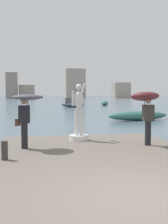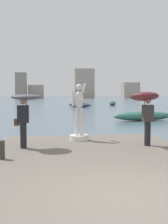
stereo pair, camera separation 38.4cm
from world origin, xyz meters
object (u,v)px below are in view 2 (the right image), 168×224
at_px(statue_white_figure, 79,121).
at_px(boat_mid, 79,104).
at_px(onlooker_right, 145,102).
at_px(boat_far, 113,103).
at_px(mooring_bollard, 2,150).
at_px(boat_rightward, 144,116).
at_px(onlooker_left, 25,105).

relative_size(statue_white_figure, boat_mid, 0.59).
height_order(onlooker_right, boat_far, onlooker_right).
relative_size(statue_white_figure, mooring_bollard, 4.25).
xyz_separation_m(onlooker_right, boat_rightward, (4.58, 12.88, -1.58)).
height_order(statue_white_figure, onlooker_right, statue_white_figure).
height_order(onlooker_right, boat_rightward, onlooker_right).
bearing_deg(boat_mid, statue_white_figure, -96.83).
bearing_deg(boat_far, onlooker_right, -101.95).
xyz_separation_m(onlooker_left, mooring_bollard, (-0.58, -1.61, -1.22)).
bearing_deg(onlooker_left, statue_white_figure, 34.30).
bearing_deg(boat_rightward, boat_mid, 96.89).
relative_size(onlooker_left, boat_rightward, 0.34).
distance_m(statue_white_figure, boat_mid, 34.21).
bearing_deg(boat_mid, mooring_bollard, -100.23).
xyz_separation_m(statue_white_figure, mooring_bollard, (-2.60, -2.99, -0.52)).
relative_size(boat_mid, boat_far, 0.78).
distance_m(onlooker_left, onlooker_right, 4.24).
bearing_deg(mooring_bollard, boat_rightward, 56.82).
xyz_separation_m(onlooker_right, boat_mid, (1.85, 35.47, -1.42)).
bearing_deg(onlooker_left, mooring_bollard, -109.81).
bearing_deg(boat_far, mooring_bollard, -107.49).
height_order(mooring_bollard, boat_mid, boat_mid).
xyz_separation_m(mooring_bollard, boat_mid, (6.67, 36.95, -0.13)).
relative_size(onlooker_right, boat_mid, 0.51).
xyz_separation_m(statue_white_figure, boat_rightward, (6.79, 11.38, -0.81)).
bearing_deg(boat_mid, boat_far, 43.09).
height_order(onlooker_right, boat_mid, onlooker_right).
bearing_deg(onlooker_right, boat_rightward, 70.45).
xyz_separation_m(onlooker_right, mooring_bollard, (-4.82, -1.48, -1.30)).
bearing_deg(statue_white_figure, boat_mid, 83.17).
bearing_deg(statue_white_figure, onlooker_left, -145.70).
distance_m(statue_white_figure, onlooker_right, 2.79).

